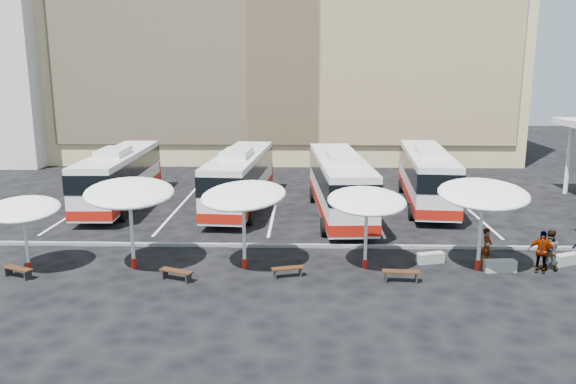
{
  "coord_description": "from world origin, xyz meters",
  "views": [
    {
      "loc": [
        1.84,
        -25.61,
        8.56
      ],
      "look_at": [
        1.0,
        3.0,
        2.2
      ],
      "focal_mm": 35.0,
      "sensor_mm": 36.0,
      "label": 1
    }
  ],
  "objects_px": {
    "sunshade_3": "(367,201)",
    "wood_bench_3": "(401,273)",
    "bus_3": "(427,175)",
    "conc_bench_2": "(567,259)",
    "passenger_1": "(549,250)",
    "wood_bench_1": "(176,273)",
    "conc_bench_0": "(430,258)",
    "bus_0": "(120,175)",
    "bus_1": "(240,177)",
    "conc_bench_1": "(500,266)",
    "bus_2": "(340,183)",
    "sunshade_2": "(243,196)",
    "wood_bench_2": "(288,270)",
    "sunshade_0": "(23,209)",
    "wood_bench_0": "(18,270)",
    "sunshade_1": "(129,193)",
    "sunshade_4": "(483,194)",
    "passenger_0": "(487,247)",
    "passenger_2": "(541,252)"
  },
  "relations": [
    {
      "from": "sunshade_4",
      "to": "bus_0",
      "type": "bearing_deg",
      "value": 149.77
    },
    {
      "from": "sunshade_1",
      "to": "wood_bench_2",
      "type": "relative_size",
      "value": 3.34
    },
    {
      "from": "sunshade_3",
      "to": "bus_3",
      "type": "bearing_deg",
      "value": 66.81
    },
    {
      "from": "passenger_1",
      "to": "wood_bench_1",
      "type": "bearing_deg",
      "value": 25.31
    },
    {
      "from": "sunshade_3",
      "to": "conc_bench_1",
      "type": "height_order",
      "value": "sunshade_3"
    },
    {
      "from": "sunshade_0",
      "to": "passenger_1",
      "type": "relative_size",
      "value": 2.15
    },
    {
      "from": "wood_bench_0",
      "to": "wood_bench_1",
      "type": "height_order",
      "value": "wood_bench_1"
    },
    {
      "from": "sunshade_0",
      "to": "sunshade_2",
      "type": "xyz_separation_m",
      "value": [
        9.3,
        0.54,
        0.53
      ]
    },
    {
      "from": "sunshade_3",
      "to": "wood_bench_3",
      "type": "xyz_separation_m",
      "value": [
        1.31,
        -1.58,
        -2.65
      ]
    },
    {
      "from": "sunshade_3",
      "to": "wood_bench_3",
      "type": "height_order",
      "value": "sunshade_3"
    },
    {
      "from": "sunshade_0",
      "to": "conc_bench_1",
      "type": "distance_m",
      "value": 20.45
    },
    {
      "from": "sunshade_1",
      "to": "bus_0",
      "type": "bearing_deg",
      "value": 110.32
    },
    {
      "from": "bus_3",
      "to": "passenger_1",
      "type": "bearing_deg",
      "value": -71.61
    },
    {
      "from": "conc_bench_1",
      "to": "bus_3",
      "type": "bearing_deg",
      "value": 93.16
    },
    {
      "from": "sunshade_3",
      "to": "wood_bench_3",
      "type": "distance_m",
      "value": 3.35
    },
    {
      "from": "passenger_1",
      "to": "wood_bench_3",
      "type": "bearing_deg",
      "value": 32.78
    },
    {
      "from": "sunshade_1",
      "to": "sunshade_2",
      "type": "height_order",
      "value": "sunshade_1"
    },
    {
      "from": "bus_3",
      "to": "wood_bench_1",
      "type": "bearing_deg",
      "value": -128.74
    },
    {
      "from": "bus_0",
      "to": "bus_1",
      "type": "xyz_separation_m",
      "value": [
        7.68,
        -0.39,
        0.01
      ]
    },
    {
      "from": "wood_bench_2",
      "to": "passenger_1",
      "type": "relative_size",
      "value": 0.79
    },
    {
      "from": "bus_0",
      "to": "conc_bench_0",
      "type": "relative_size",
      "value": 9.7
    },
    {
      "from": "sunshade_4",
      "to": "passenger_1",
      "type": "relative_size",
      "value": 2.33
    },
    {
      "from": "bus_1",
      "to": "passenger_0",
      "type": "relative_size",
      "value": 7.15
    },
    {
      "from": "sunshade_2",
      "to": "wood_bench_2",
      "type": "bearing_deg",
      "value": -27.99
    },
    {
      "from": "passenger_0",
      "to": "conc_bench_1",
      "type": "bearing_deg",
      "value": -116.61
    },
    {
      "from": "passenger_2",
      "to": "sunshade_3",
      "type": "bearing_deg",
      "value": -156.15
    },
    {
      "from": "sunshade_3",
      "to": "conc_bench_0",
      "type": "height_order",
      "value": "sunshade_3"
    },
    {
      "from": "bus_2",
      "to": "sunshade_3",
      "type": "relative_size",
      "value": 3.27
    },
    {
      "from": "sunshade_4",
      "to": "passenger_1",
      "type": "height_order",
      "value": "sunshade_4"
    },
    {
      "from": "sunshade_3",
      "to": "sunshade_4",
      "type": "bearing_deg",
      "value": -0.51
    },
    {
      "from": "sunshade_1",
      "to": "sunshade_3",
      "type": "bearing_deg",
      "value": 1.51
    },
    {
      "from": "conc_bench_2",
      "to": "wood_bench_3",
      "type": "bearing_deg",
      "value": -163.32
    },
    {
      "from": "wood_bench_3",
      "to": "sunshade_3",
      "type": "bearing_deg",
      "value": 129.63
    },
    {
      "from": "bus_1",
      "to": "bus_2",
      "type": "xyz_separation_m",
      "value": [
        6.03,
        -1.89,
        0.06
      ]
    },
    {
      "from": "sunshade_2",
      "to": "bus_0",
      "type": "bearing_deg",
      "value": 128.79
    },
    {
      "from": "sunshade_1",
      "to": "passenger_2",
      "type": "distance_m",
      "value": 17.68
    },
    {
      "from": "wood_bench_2",
      "to": "bus_0",
      "type": "bearing_deg",
      "value": 131.76
    },
    {
      "from": "wood_bench_3",
      "to": "wood_bench_0",
      "type": "bearing_deg",
      "value": 179.96
    },
    {
      "from": "bus_3",
      "to": "conc_bench_2",
      "type": "distance_m",
      "value": 11.93
    },
    {
      "from": "wood_bench_1",
      "to": "passenger_1",
      "type": "xyz_separation_m",
      "value": [
        15.79,
        1.73,
        0.55
      ]
    },
    {
      "from": "wood_bench_3",
      "to": "conc_bench_1",
      "type": "relative_size",
      "value": 1.17
    },
    {
      "from": "wood_bench_0",
      "to": "passenger_0",
      "type": "relative_size",
      "value": 0.86
    },
    {
      "from": "bus_3",
      "to": "passenger_0",
      "type": "xyz_separation_m",
      "value": [
        0.31,
        -11.31,
        -1.09
      ]
    },
    {
      "from": "passenger_0",
      "to": "sunshade_0",
      "type": "bearing_deg",
      "value": 132.39
    },
    {
      "from": "bus_2",
      "to": "sunshade_0",
      "type": "relative_size",
      "value": 3.24
    },
    {
      "from": "conc_bench_0",
      "to": "conc_bench_1",
      "type": "distance_m",
      "value": 2.92
    },
    {
      "from": "bus_2",
      "to": "wood_bench_3",
      "type": "xyz_separation_m",
      "value": [
        1.91,
        -10.43,
        -1.63
      ]
    },
    {
      "from": "sunshade_1",
      "to": "conc_bench_1",
      "type": "relative_size",
      "value": 3.54
    },
    {
      "from": "passenger_2",
      "to": "passenger_1",
      "type": "bearing_deg",
      "value": 59.71
    },
    {
      "from": "wood_bench_3",
      "to": "passenger_0",
      "type": "height_order",
      "value": "passenger_0"
    }
  ]
}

